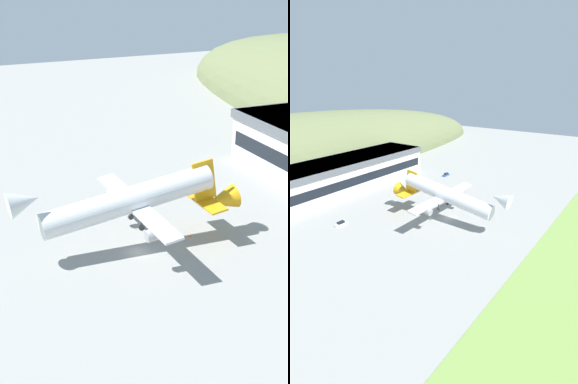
% 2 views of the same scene
% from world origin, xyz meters
% --- Properties ---
extents(ground_plane, '(425.30, 425.30, 0.00)m').
position_xyz_m(ground_plane, '(0.00, 0.00, 0.00)').
color(ground_plane, gray).
extents(hill_backdrop, '(353.28, 77.40, 61.56)m').
position_xyz_m(hill_backdrop, '(6.01, 108.74, 0.00)').
color(hill_backdrop, '#667047').
rests_on(hill_backdrop, ground_plane).
extents(terminal_building, '(88.30, 23.20, 13.94)m').
position_xyz_m(terminal_building, '(-0.93, 57.88, 7.86)').
color(terminal_building, white).
rests_on(terminal_building, ground_plane).
extents(cargo_airplane, '(34.96, 47.16, 12.24)m').
position_xyz_m(cargo_airplane, '(-1.94, -0.21, 10.13)').
color(cargo_airplane, silver).
extents(service_car_0, '(4.59, 1.77, 1.54)m').
position_xyz_m(service_car_0, '(43.82, 30.11, 0.64)').
color(service_car_0, '#264C99').
rests_on(service_car_0, ground_plane).
extents(service_car_1, '(4.47, 1.80, 1.41)m').
position_xyz_m(service_car_1, '(-26.60, 27.26, 0.58)').
color(service_car_1, silver).
rests_on(service_car_1, ground_plane).
extents(fuel_truck, '(6.77, 2.55, 3.30)m').
position_xyz_m(fuel_truck, '(20.32, 27.36, 1.53)').
color(fuel_truck, gold).
rests_on(fuel_truck, ground_plane).
extents(traffic_cone_0, '(0.52, 0.52, 0.58)m').
position_xyz_m(traffic_cone_0, '(-2.47, 12.82, 0.28)').
color(traffic_cone_0, orange).
rests_on(traffic_cone_0, ground_plane).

